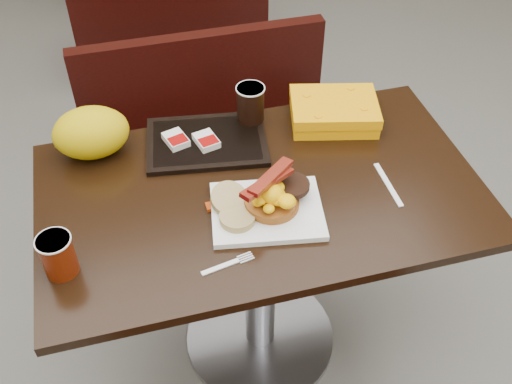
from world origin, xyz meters
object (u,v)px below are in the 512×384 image
object	(u,v)px
coffee_cup_far	(250,104)
paper_bag	(91,133)
hashbrown_sleeve_left	(176,140)
clamshell	(334,111)
hashbrown_sleeve_right	(206,141)
bench_far_s	(167,3)
tray	(207,142)
bench_near_n	(214,141)
knife	(388,184)
table_near	(261,275)
pancake_stack	(272,201)
coffee_cup_near	(58,255)
fork	(220,267)
platter	(267,211)

from	to	relation	value
coffee_cup_far	paper_bag	bearing A→B (deg)	-177.51
coffee_cup_far	paper_bag	xyz separation A→B (m)	(-0.47, -0.02, 0.00)
hashbrown_sleeve_left	clamshell	bearing A→B (deg)	-16.66
hashbrown_sleeve_left	hashbrown_sleeve_right	distance (m)	0.09
bench_far_s	tray	world-z (taller)	tray
bench_far_s	bench_near_n	bearing A→B (deg)	-90.00
knife	coffee_cup_far	world-z (taller)	coffee_cup_far
bench_near_n	clamshell	bearing A→B (deg)	-57.63
tray	coffee_cup_far	size ratio (longest dim) A/B	3.11
hashbrown_sleeve_right	knife	bearing A→B (deg)	-46.22
table_near	clamshell	world-z (taller)	clamshell
hashbrown_sleeve_left	paper_bag	xyz separation A→B (m)	(-0.23, 0.03, 0.05)
pancake_stack	hashbrown_sleeve_left	size ratio (longest dim) A/B	1.83
coffee_cup_near	knife	world-z (taller)	coffee_cup_near
hashbrown_sleeve_right	table_near	bearing A→B (deg)	-76.80
bench_near_n	coffee_cup_near	xyz separation A→B (m)	(-0.53, -0.85, 0.44)
knife	paper_bag	size ratio (longest dim) A/B	0.81
hashbrown_sleeve_left	hashbrown_sleeve_right	bearing A→B (deg)	-34.60
bench_far_s	knife	world-z (taller)	knife
fork	clamshell	xyz separation A→B (m)	(0.46, 0.47, 0.03)
bench_far_s	clamshell	world-z (taller)	clamshell
platter	tray	size ratio (longest dim) A/B	0.83
tray	hashbrown_sleeve_right	world-z (taller)	hashbrown_sleeve_right
table_near	paper_bag	size ratio (longest dim) A/B	5.58
fork	paper_bag	distance (m)	0.57
coffee_cup_near	knife	xyz separation A→B (m)	(0.87, 0.07, -0.05)
clamshell	fork	bearing A→B (deg)	-120.68
hashbrown_sleeve_left	bench_near_n	bearing A→B (deg)	50.94
paper_bag	fork	bearing A→B (deg)	-63.08
hashbrown_sleeve_right	coffee_cup_near	bearing A→B (deg)	-153.83
platter	tray	world-z (taller)	same
coffee_cup_far	platter	bearing A→B (deg)	-98.29
coffee_cup_far	clamshell	world-z (taller)	coffee_cup_far
hashbrown_sleeve_left	table_near	bearing A→B (deg)	-67.54
bench_near_n	hashbrown_sleeve_right	distance (m)	0.65
bench_near_n	table_near	bearing A→B (deg)	-90.00
bench_far_s	table_near	bearing A→B (deg)	-90.00
platter	pancake_stack	bearing A→B (deg)	37.29
platter	table_near	bearing A→B (deg)	93.61
coffee_cup_near	clamshell	xyz separation A→B (m)	(0.82, 0.38, -0.02)
fork	hashbrown_sleeve_right	size ratio (longest dim) A/B	1.73
hashbrown_sleeve_left	platter	bearing A→B (deg)	-77.36
bench_far_s	fork	xyz separation A→B (m)	(-0.17, -2.13, 0.39)
knife	tray	distance (m)	0.54
hashbrown_sleeve_right	paper_bag	xyz separation A→B (m)	(-0.32, 0.06, 0.05)
bench_near_n	hashbrown_sleeve_left	bearing A→B (deg)	-112.60
knife	paper_bag	bearing A→B (deg)	-113.57
pancake_stack	coffee_cup_near	size ratio (longest dim) A/B	1.29
hashbrown_sleeve_right	fork	bearing A→B (deg)	-111.40
bench_near_n	pancake_stack	size ratio (longest dim) A/B	7.06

